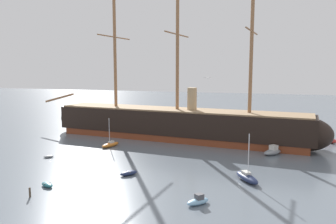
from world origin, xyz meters
TOP-DOWN VIEW (x-y plane):
  - tall_ship at (-2.06, 47.24)m, footprint 70.78×17.03m
  - dinghy_foreground_left at (-10.51, 11.98)m, footprint 2.60×2.02m
  - motorboat_foreground_right at (10.61, 12.39)m, footprint 2.93×3.13m
  - dinghy_near_centre at (-1.87, 19.97)m, footprint 2.72×3.01m
  - dinghy_mid_left at (-20.01, 24.76)m, footprint 1.84×1.75m
  - sailboat_mid_right at (15.52, 22.73)m, footprint 4.39×5.36m
  - sailboat_alongside_bow at (-13.22, 35.90)m, footprint 2.72×4.84m
  - motorboat_alongside_stern at (18.97, 39.42)m, footprint 4.08×4.51m
  - dinghy_far_left at (-26.47, 54.56)m, footprint 2.05×1.37m
  - motorboat_far_right at (30.77, 54.45)m, footprint 3.82×5.05m
  - motorboat_distant_centre at (4.12, 63.78)m, footprint 4.28×4.78m
  - mooring_piling_left_pair at (-10.14, 8.13)m, footprint 0.25×0.25m
  - seagull_in_flight at (9.66, 21.95)m, footprint 1.02×0.69m

SIDE VIEW (x-z plane):
  - dinghy_mid_left at x=-20.01m, z-range 0.00..0.42m
  - dinghy_far_left at x=-26.47m, z-range 0.00..0.45m
  - dinghy_foreground_left at x=-10.51m, z-range 0.00..0.57m
  - dinghy_near_centre at x=-1.87m, z-range 0.00..0.67m
  - motorboat_foreground_right at x=10.61m, z-range -0.19..1.08m
  - sailboat_alongside_bow at x=-13.22m, z-range -2.51..3.53m
  - sailboat_mid_right at x=15.52m, z-range -2.92..4.10m
  - mooring_piling_left_pair at x=-10.14m, z-range 0.00..1.24m
  - motorboat_alongside_stern at x=18.97m, z-range -0.27..1.54m
  - motorboat_distant_centre at x=4.12m, z-range -0.28..1.63m
  - motorboat_far_right at x=30.77m, z-range -0.29..1.67m
  - tall_ship at x=-2.06m, z-range -13.31..20.73m
  - seagull_in_flight at x=9.66m, z-range 14.78..14.91m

